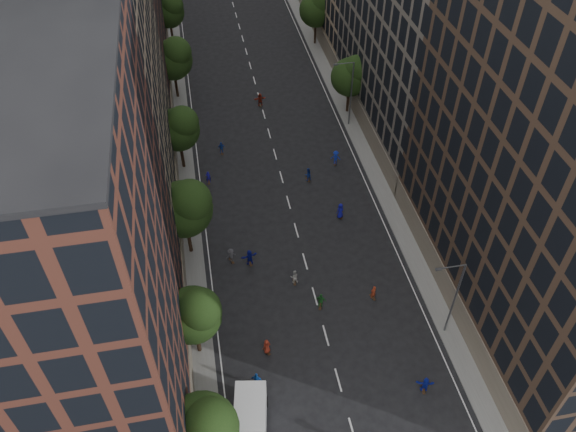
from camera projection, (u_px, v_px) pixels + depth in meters
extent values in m
plane|color=black|center=(276.00, 157.00, 68.99)|extent=(240.00, 240.00, 0.00)
cube|color=slate|center=(175.00, 132.00, 72.66)|extent=(4.00, 105.00, 0.15)
cube|color=slate|center=(354.00, 113.00, 75.86)|extent=(4.00, 105.00, 0.15)
cube|color=#51291F|center=(54.00, 279.00, 35.49)|extent=(14.00, 22.00, 30.00)
cube|color=#947D61|center=(77.00, 65.00, 51.15)|extent=(14.00, 26.00, 34.00)
sphere|color=black|center=(202.00, 430.00, 38.08)|extent=(5.20, 5.20, 5.20)
sphere|color=black|center=(210.00, 427.00, 36.90)|extent=(3.90, 3.90, 3.90)
cylinder|color=black|center=(198.00, 339.00, 47.76)|extent=(0.36, 0.36, 3.70)
sphere|color=black|center=(193.00, 315.00, 45.43)|extent=(4.80, 4.80, 4.80)
sphere|color=black|center=(199.00, 310.00, 44.34)|extent=(3.60, 3.60, 3.60)
cylinder|color=black|center=(189.00, 237.00, 56.09)|extent=(0.36, 0.36, 4.22)
sphere|color=black|center=(184.00, 209.00, 53.44)|extent=(5.60, 5.60, 5.60)
sphere|color=black|center=(190.00, 201.00, 52.17)|extent=(4.20, 4.20, 4.20)
cylinder|color=black|center=(182.00, 154.00, 66.15)|extent=(0.36, 0.36, 3.87)
sphere|color=black|center=(178.00, 130.00, 63.72)|extent=(5.00, 5.00, 5.00)
sphere|color=black|center=(182.00, 122.00, 62.58)|extent=(3.75, 3.75, 3.75)
cylinder|color=black|center=(176.00, 84.00, 77.45)|extent=(0.36, 0.36, 4.05)
sphere|color=black|center=(172.00, 60.00, 74.91)|extent=(5.40, 5.40, 5.40)
sphere|color=black|center=(176.00, 52.00, 73.68)|extent=(4.05, 4.05, 4.05)
cylinder|color=black|center=(172.00, 33.00, 88.90)|extent=(0.36, 0.36, 3.78)
sphere|color=black|center=(169.00, 12.00, 86.52)|extent=(4.80, 4.80, 4.80)
sphere|color=black|center=(172.00, 6.00, 85.43)|extent=(3.60, 3.60, 3.60)
cylinder|color=black|center=(348.00, 100.00, 74.87)|extent=(0.36, 0.36, 3.74)
sphere|color=black|center=(350.00, 77.00, 72.52)|extent=(5.00, 5.00, 5.00)
sphere|color=black|center=(356.00, 70.00, 71.38)|extent=(3.75, 3.75, 3.75)
cylinder|color=black|center=(315.00, 32.00, 88.99)|extent=(0.36, 0.36, 3.96)
sphere|color=black|center=(316.00, 10.00, 86.50)|extent=(5.20, 5.20, 5.20)
sphere|color=black|center=(321.00, 3.00, 85.32)|extent=(3.90, 3.90, 3.90)
cylinder|color=#595B60|center=(454.00, 300.00, 47.41)|extent=(0.18, 0.18, 9.00)
cylinder|color=#595B60|center=(452.00, 267.00, 44.14)|extent=(2.40, 0.12, 0.12)
cube|color=#595B60|center=(438.00, 269.00, 44.03)|extent=(0.50, 0.22, 0.15)
cylinder|color=#595B60|center=(351.00, 95.00, 70.84)|extent=(0.18, 0.18, 9.00)
cylinder|color=#595B60|center=(344.00, 63.00, 67.57)|extent=(2.40, 0.12, 0.12)
cube|color=#595B60|center=(335.00, 65.00, 67.46)|extent=(0.50, 0.22, 0.15)
cube|color=silver|center=(250.00, 413.00, 43.10)|extent=(3.07, 4.46, 2.51)
cylinder|color=black|center=(238.00, 402.00, 45.09)|extent=(0.43, 0.90, 0.87)
cylinder|color=black|center=(266.00, 402.00, 45.11)|extent=(0.43, 0.90, 0.87)
imported|color=#123A96|center=(253.00, 427.00, 43.18)|extent=(0.92, 0.75, 1.63)
imported|color=#154AAB|center=(257.00, 380.00, 45.98)|extent=(1.11, 0.80, 1.75)
imported|color=#1421A5|center=(425.00, 385.00, 45.76)|extent=(1.59, 0.85, 1.63)
imported|color=maroon|center=(267.00, 347.00, 48.40)|extent=(0.92, 0.79, 1.59)
imported|color=#9D321A|center=(373.00, 292.00, 52.71)|extent=(0.66, 0.53, 1.56)
imported|color=#BCBBB7|center=(294.00, 277.00, 54.05)|extent=(0.79, 0.63, 1.58)
imported|color=#3C3C41|center=(231.00, 256.00, 56.01)|extent=(1.22, 0.97, 1.65)
imported|color=#1E6523|center=(321.00, 301.00, 51.88)|extent=(1.10, 0.78, 1.73)
imported|color=#11178E|center=(250.00, 258.00, 55.72)|extent=(1.74, 0.91, 1.80)
imported|color=#11118E|center=(340.00, 211.00, 60.57)|extent=(1.06, 0.89, 1.84)
imported|color=#18139D|center=(208.00, 177.00, 64.91)|extent=(0.59, 0.41, 1.55)
imported|color=navy|center=(308.00, 175.00, 65.18)|extent=(0.96, 0.84, 1.67)
imported|color=#1529AC|center=(336.00, 158.00, 67.32)|extent=(1.35, 1.05, 1.84)
imported|color=#13379E|center=(222.00, 148.00, 68.95)|extent=(0.93, 0.42, 1.57)
imported|color=maroon|center=(260.00, 100.00, 76.62)|extent=(1.74, 0.73, 1.82)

